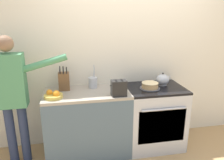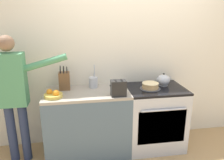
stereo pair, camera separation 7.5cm
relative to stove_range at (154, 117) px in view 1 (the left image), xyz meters
The scene contains 11 objects.
ground_plane 0.61m from the stove_range, 132.19° to the right, with size 16.00×16.00×0.00m, color tan.
wall_back 0.96m from the stove_range, 129.91° to the left, with size 8.00×0.04×2.60m.
counter_cabinet 0.95m from the stove_range, behind, with size 1.11×0.62×0.89m.
stove_range is the anchor object (origin of this frame).
layer_cake 0.50m from the stove_range, 161.05° to the right, with size 0.28×0.28×0.09m.
tea_kettle 0.55m from the stove_range, 33.01° to the left, with size 0.22×0.18×0.18m.
knife_block 1.36m from the stove_range, behind, with size 0.14×0.13×0.33m.
utensil_crock 1.01m from the stove_range, 169.62° to the left, with size 0.12×0.12×0.32m.
fruit_bowl 1.45m from the stove_range, behind, with size 0.22×0.22×0.10m.
toaster 0.81m from the stove_range, 159.48° to the right, with size 0.20×0.12×0.20m.
person_baker 1.91m from the stove_range, behind, with size 0.93×0.20×1.64m.
Camera 1 is at (-0.84, -2.39, 1.87)m, focal length 35.00 mm.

